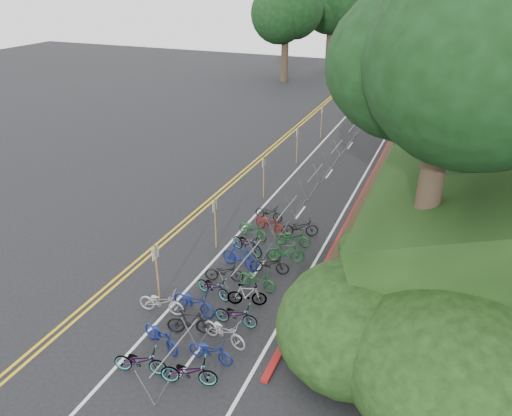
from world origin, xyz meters
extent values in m
plane|color=black|center=(0.00, 0.00, 0.00)|extent=(120.00, 120.00, 0.00)
cube|color=gold|center=(-2.15, 10.00, 0.00)|extent=(0.12, 80.00, 0.01)
cube|color=gold|center=(-1.85, 10.00, 0.00)|extent=(0.12, 80.00, 0.01)
cube|color=silver|center=(1.00, 10.00, 0.00)|extent=(0.12, 80.00, 0.01)
cube|color=silver|center=(5.20, 10.00, 0.00)|extent=(0.12, 80.00, 0.01)
cube|color=silver|center=(3.10, -2.00, 0.00)|extent=(0.10, 1.60, 0.01)
cube|color=silver|center=(3.10, 4.00, 0.00)|extent=(0.10, 1.60, 0.01)
cube|color=silver|center=(3.10, 10.00, 0.00)|extent=(0.10, 1.60, 0.01)
cube|color=silver|center=(3.10, 16.00, 0.00)|extent=(0.10, 1.60, 0.01)
cube|color=silver|center=(3.10, 22.00, 0.00)|extent=(0.10, 1.60, 0.01)
cube|color=silver|center=(3.10, 28.00, 0.00)|extent=(0.10, 1.60, 0.01)
cube|color=silver|center=(3.10, 34.00, 0.00)|extent=(0.10, 1.60, 0.01)
cube|color=maroon|center=(5.70, 12.00, 0.05)|extent=(0.25, 28.00, 0.10)
cube|color=#382819|center=(6.40, 22.00, 0.08)|extent=(1.40, 44.00, 0.16)
ellipsoid|color=#284C19|center=(7.20, 3.00, 1.04)|extent=(2.00, 2.80, 1.60)
ellipsoid|color=#284C19|center=(8.00, 8.00, 1.55)|extent=(2.60, 3.64, 2.08)
ellipsoid|color=#284C19|center=(9.20, 14.00, 1.99)|extent=(2.20, 3.08, 1.76)
ellipsoid|color=#284C19|center=(7.80, 20.00, 1.56)|extent=(3.00, 4.20, 2.40)
ellipsoid|color=#284C19|center=(8.50, 26.00, 1.73)|extent=(2.40, 3.36, 1.92)
ellipsoid|color=#284C19|center=(9.80, 30.00, 2.41)|extent=(2.80, 3.92, 2.24)
ellipsoid|color=#284C19|center=(7.00, 6.00, 0.90)|extent=(1.80, 2.52, 1.44)
ellipsoid|color=#284C19|center=(10.00, 18.00, 2.60)|extent=(3.20, 4.48, 2.56)
ellipsoid|color=black|center=(8.00, 0.50, 1.21)|extent=(5.28, 6.16, 3.52)
ellipsoid|color=black|center=(11.00, -0.50, 1.43)|extent=(6.24, 7.28, 4.16)
cylinder|color=#2D2319|center=(9.50, 3.00, 4.02)|extent=(0.80, 0.80, 5.64)
ellipsoid|color=black|center=(9.50, 3.00, 9.16)|extent=(7.71, 7.71, 7.33)
cylinder|color=#2D2319|center=(11.00, 12.00, 5.75)|extent=(0.85, 0.85, 6.51)
cylinder|color=#2D2319|center=(12.50, 28.00, 5.84)|extent=(0.82, 0.82, 6.08)
cylinder|color=#2D2319|center=(-9.00, 42.00, 2.82)|extent=(0.80, 0.80, 5.64)
ellipsoid|color=black|center=(-9.00, 42.00, 7.96)|extent=(7.71, 7.71, 7.33)
cylinder|color=#2D2319|center=(-6.00, 50.00, 2.60)|extent=(0.78, 0.78, 5.21)
ellipsoid|color=black|center=(-6.00, 50.00, 7.23)|extent=(6.75, 6.75, 6.41)
cylinder|color=gray|center=(3.04, -2.72, 1.17)|extent=(0.05, 2.86, 0.05)
cylinder|color=gray|center=(2.76, -4.05, 0.58)|extent=(0.59, 0.04, 1.15)
cylinder|color=gray|center=(3.32, -4.05, 0.58)|extent=(0.59, 0.04, 1.15)
cylinder|color=gray|center=(2.76, -1.39, 0.58)|extent=(0.59, 0.04, 1.15)
cylinder|color=gray|center=(3.32, -1.39, 0.58)|extent=(0.59, 0.04, 1.15)
cylinder|color=gray|center=(3.00, 3.00, 1.15)|extent=(0.05, 3.00, 0.05)
cylinder|color=gray|center=(2.72, 1.60, 0.57)|extent=(0.58, 0.04, 1.13)
cylinder|color=gray|center=(3.28, 1.60, 0.57)|extent=(0.58, 0.04, 1.13)
cylinder|color=gray|center=(2.72, 4.40, 0.57)|extent=(0.58, 0.04, 1.13)
cylinder|color=gray|center=(3.28, 4.40, 0.57)|extent=(0.58, 0.04, 1.13)
cylinder|color=gray|center=(3.00, 8.00, 1.15)|extent=(0.05, 3.00, 0.05)
cylinder|color=gray|center=(2.72, 6.60, 0.57)|extent=(0.58, 0.04, 1.13)
cylinder|color=gray|center=(3.28, 6.60, 0.57)|extent=(0.58, 0.04, 1.13)
cylinder|color=gray|center=(2.72, 9.40, 0.57)|extent=(0.58, 0.04, 1.13)
cylinder|color=gray|center=(3.28, 9.40, 0.57)|extent=(0.58, 0.04, 1.13)
cylinder|color=gray|center=(3.00, 13.00, 1.15)|extent=(0.05, 3.00, 0.05)
cylinder|color=gray|center=(2.72, 11.60, 0.57)|extent=(0.58, 0.04, 1.13)
cylinder|color=gray|center=(3.28, 11.60, 0.57)|extent=(0.58, 0.04, 1.13)
cylinder|color=gray|center=(2.72, 14.40, 0.57)|extent=(0.58, 0.04, 1.13)
cylinder|color=gray|center=(3.28, 14.40, 0.57)|extent=(0.58, 0.04, 1.13)
cylinder|color=gray|center=(3.00, 18.00, 1.15)|extent=(0.05, 3.00, 0.05)
cylinder|color=gray|center=(2.72, 16.60, 0.57)|extent=(0.58, 0.04, 1.13)
cylinder|color=gray|center=(3.28, 16.60, 0.57)|extent=(0.58, 0.04, 1.13)
cylinder|color=gray|center=(2.72, 19.40, 0.57)|extent=(0.58, 0.04, 1.13)
cylinder|color=gray|center=(3.28, 19.40, 0.57)|extent=(0.58, 0.04, 1.13)
cylinder|color=gray|center=(3.00, 23.00, 1.15)|extent=(0.05, 3.00, 0.05)
cylinder|color=gray|center=(2.72, 21.60, 0.57)|extent=(0.58, 0.04, 1.13)
cylinder|color=gray|center=(3.28, 21.60, 0.57)|extent=(0.58, 0.04, 1.13)
cylinder|color=gray|center=(2.72, 24.40, 0.57)|extent=(0.58, 0.04, 1.13)
cylinder|color=gray|center=(3.28, 24.40, 0.57)|extent=(0.58, 0.04, 1.13)
cylinder|color=brown|center=(0.41, 0.45, 1.26)|extent=(0.08, 0.08, 2.51)
cube|color=silver|center=(0.41, 0.45, 2.16)|extent=(0.02, 0.40, 0.50)
cylinder|color=brown|center=(0.60, 5.00, 1.25)|extent=(0.08, 0.08, 2.50)
cube|color=silver|center=(0.60, 5.00, 2.15)|extent=(0.02, 0.40, 0.50)
cylinder|color=brown|center=(0.60, 11.00, 1.25)|extent=(0.08, 0.08, 2.50)
cube|color=silver|center=(0.60, 11.00, 2.15)|extent=(0.02, 0.40, 0.50)
cylinder|color=brown|center=(0.60, 17.00, 1.25)|extent=(0.08, 0.08, 2.50)
cube|color=silver|center=(0.60, 17.00, 2.15)|extent=(0.02, 0.40, 0.50)
cylinder|color=brown|center=(0.60, 23.00, 1.25)|extent=(0.08, 0.08, 2.50)
cube|color=silver|center=(0.60, 23.00, 2.15)|extent=(0.02, 0.40, 0.50)
imported|color=#9E9EA3|center=(0.86, -0.12, 0.47)|extent=(0.81, 1.86, 0.95)
imported|color=slate|center=(1.89, -3.03, 0.46)|extent=(0.98, 1.83, 0.92)
imported|color=slate|center=(3.56, -2.88, 0.48)|extent=(1.07, 1.91, 0.95)
imported|color=navy|center=(1.87, -1.74, 0.47)|extent=(1.23, 1.91, 0.95)
imported|color=navy|center=(3.73, -1.72, 0.43)|extent=(0.61, 1.64, 0.85)
imported|color=black|center=(2.44, -0.76, 0.50)|extent=(0.98, 1.72, 1.00)
imported|color=#9E9EA3|center=(3.75, -0.75, 0.48)|extent=(1.07, 1.93, 0.96)
imported|color=navy|center=(1.99, 0.33, 0.50)|extent=(0.95, 1.97, 0.99)
imported|color=slate|center=(3.73, 0.28, 0.43)|extent=(0.63, 1.67, 0.87)
imported|color=slate|center=(2.20, 1.54, 0.43)|extent=(0.94, 1.71, 0.85)
imported|color=slate|center=(3.63, 1.52, 0.46)|extent=(0.87, 1.59, 0.92)
imported|color=black|center=(2.12, 2.68, 0.42)|extent=(1.00, 1.70, 0.84)
imported|color=#144C1E|center=(3.58, 2.67, 0.44)|extent=(0.77, 1.74, 0.89)
imported|color=navy|center=(2.31, 3.86, 0.55)|extent=(0.81, 1.89, 1.10)
imported|color=black|center=(3.63, 3.92, 0.45)|extent=(0.90, 1.78, 0.89)
imported|color=slate|center=(2.10, 5.12, 0.47)|extent=(1.22, 1.91, 0.95)
imported|color=#144C1E|center=(3.97, 5.01, 0.51)|extent=(0.92, 1.77, 1.02)
imported|color=#144C1E|center=(1.80, 6.52, 0.46)|extent=(1.16, 1.86, 0.92)
imported|color=#144C1E|center=(3.83, 6.51, 0.43)|extent=(0.75, 1.70, 0.86)
imported|color=maroon|center=(2.36, 7.36, 0.48)|extent=(1.24, 1.94, 0.96)
imported|color=black|center=(3.82, 7.53, 0.47)|extent=(1.23, 1.89, 0.94)
imported|color=black|center=(1.84, 8.58, 0.41)|extent=(0.83, 1.65, 0.83)
camera|label=1|loc=(9.88, -12.88, 11.65)|focal=35.00mm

